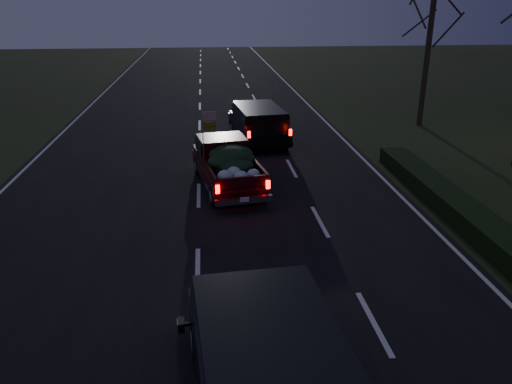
{
  "coord_description": "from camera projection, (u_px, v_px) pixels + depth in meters",
  "views": [
    {
      "loc": [
        0.33,
        -10.75,
        6.2
      ],
      "look_at": [
        1.62,
        1.8,
        1.3
      ],
      "focal_mm": 35.0,
      "sensor_mm": 36.0,
      "label": 1
    }
  ],
  "objects": [
    {
      "name": "ground",
      "position": [
        198.0,
        271.0,
        12.18
      ],
      "size": [
        120.0,
        120.0,
        0.0
      ],
      "primitive_type": "plane",
      "color": "black",
      "rests_on": "ground"
    },
    {
      "name": "road_asphalt",
      "position": [
        198.0,
        270.0,
        12.18
      ],
      "size": [
        14.0,
        120.0,
        0.02
      ],
      "primitive_type": "cube",
      "color": "black",
      "rests_on": "ground"
    },
    {
      "name": "hedge_row",
      "position": [
        448.0,
        201.0,
        15.59
      ],
      "size": [
        1.0,
        10.0,
        0.6
      ],
      "primitive_type": "cube",
      "color": "black",
      "rests_on": "ground"
    },
    {
      "name": "bare_tree_far",
      "position": [
        431.0,
        20.0,
        24.36
      ],
      "size": [
        3.6,
        3.6,
        7.0
      ],
      "color": "black",
      "rests_on": "ground"
    },
    {
      "name": "pickup_truck",
      "position": [
        227.0,
        162.0,
        17.35
      ],
      "size": [
        2.46,
        4.81,
        2.41
      ],
      "rotation": [
        0.0,
        0.0,
        0.16
      ],
      "color": "#38070C",
      "rests_on": "ground"
    },
    {
      "name": "lead_suv",
      "position": [
        258.0,
        121.0,
        22.67
      ],
      "size": [
        2.47,
        4.9,
        1.36
      ],
      "rotation": [
        0.0,
        0.0,
        0.11
      ],
      "color": "black",
      "rests_on": "ground"
    },
    {
      "name": "rear_suv",
      "position": [
        271.0,
        372.0,
        7.29
      ],
      "size": [
        2.64,
        5.25,
        1.47
      ],
      "rotation": [
        0.0,
        0.0,
        0.08
      ],
      "color": "black",
      "rests_on": "ground"
    }
  ]
}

